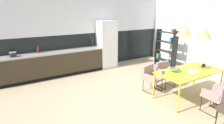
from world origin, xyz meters
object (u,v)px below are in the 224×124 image
Objects in this scene: mug_dark_espresso at (163,72)px; pendant_lamp_over_table_near at (184,30)px; armchair_by_stool at (165,71)px; dining_table at (190,72)px; pendant_lamp_over_table_far at (205,33)px; mug_white_ceramic at (204,65)px; refrigerator_column at (107,44)px; cooking_pot at (13,54)px; bottle_wine_green at (38,50)px; fruit_bowl at (175,69)px; bottle_oil_tall at (93,44)px; open_shelf_unit at (166,47)px; armchair_facing_counter at (219,94)px; open_book at (193,72)px; armchair_corner_seat at (151,75)px.

pendant_lamp_over_table_near is at bearing -18.56° from mug_dark_espresso.
dining_table is at bearing 91.25° from armchair_by_stool.
pendant_lamp_over_table_far is (0.35, -0.87, 1.25)m from armchair_by_stool.
pendant_lamp_over_table_far is (-0.29, -0.06, 0.94)m from mug_white_ceramic.
mug_white_ceramic is 0.11× the size of pendant_lamp_over_table_far.
refrigerator_column is 9.16× the size of cooking_pot.
refrigerator_column reaches higher than mug_white_ceramic.
bottle_wine_green is at bearing 178.26° from refrigerator_column.
bottle_wine_green reaches higher than fruit_bowl.
bottle_oil_tall is 3.04m from open_shelf_unit.
cooking_pot is at bearing 133.19° from armchair_facing_counter.
dining_table is at bearing -13.45° from mug_dark_espresso.
open_shelf_unit is (1.56, 2.27, 0.11)m from dining_table.
cooking_pot is at bearing 143.56° from mug_white_ceramic.
open_book is at bearing 91.12° from armchair_by_stool.
open_shelf_unit is (4.78, -1.29, -0.17)m from bottle_wine_green.
fruit_bowl reaches higher than dining_table.
dining_table is at bearing -41.02° from cooking_pot.
cooking_pot is at bearing 136.61° from pendant_lamp_over_table_near.
fruit_bowl is at bearing -77.59° from bottle_oil_tall.
refrigerator_column is 3.32m from fruit_bowl.
dining_table is at bearing -80.29° from refrigerator_column.
fruit_bowl is at bearing 156.76° from dining_table.
pendant_lamp_over_table_near is (0.78, -3.59, 0.84)m from bottle_oil_tall.
mug_dark_espresso is (-0.42, 0.03, -0.01)m from fruit_bowl.
armchair_facing_counter is 1.65m from pendant_lamp_over_table_near.
cooking_pot is 0.18× the size of pendant_lamp_over_table_far.
cooking_pot is at bearing -30.50° from armchair_by_stool.
pendant_lamp_over_table_far reaches higher than dining_table.
dining_table is at bearing 87.22° from open_book.
bottle_wine_green is 4.60m from pendant_lamp_over_table_near.
armchair_by_stool is 3.65× the size of cooking_pot.
open_shelf_unit reaches higher than armchair_by_stool.
fruit_bowl is 0.42m from mug_dark_espresso.
armchair_by_stool is 0.64× the size of pendant_lamp_over_table_far.
open_shelf_unit reaches higher than fruit_bowl.
dining_table is at bearing 176.63° from pendant_lamp_over_table_far.
refrigerator_column is 2.48m from open_shelf_unit.
open_book reaches higher than armchair_facing_counter.
bottle_wine_green is at bearing 135.02° from pendant_lamp_over_table_far.
dining_table is 1.71× the size of pendant_lamp_over_table_near.
pendant_lamp_over_table_near is at bearing 172.92° from dining_table.
open_shelf_unit reaches higher than bottle_wine_green.
armchair_facing_counter is at bearing -74.77° from fruit_bowl.
open_book is at bearing -20.42° from pendant_lamp_over_table_near.
pendant_lamp_over_table_near reaches higher than armchair_corner_seat.
bottle_oil_tall is at bearing -116.74° from open_shelf_unit.
pendant_lamp_over_table_far is (3.58, -3.58, 0.75)m from bottle_wine_green.
open_shelf_unit is at bearing -12.05° from cooking_pot.
open_book is 4.86m from bottle_wine_green.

